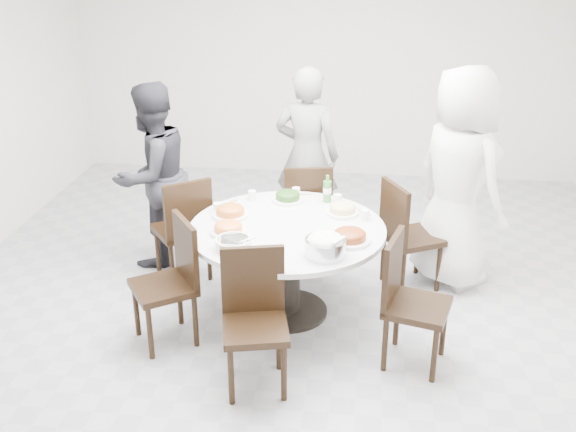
# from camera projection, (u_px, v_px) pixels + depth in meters

# --- Properties ---
(floor) EXTENTS (6.00, 6.00, 0.01)m
(floor) POSITION_uv_depth(u_px,v_px,m) (301.00, 292.00, 5.69)
(floor) COLOR #A1A1A6
(floor) RESTS_ON ground
(wall_back) EXTENTS (6.00, 0.01, 2.80)m
(wall_back) POSITION_uv_depth(u_px,v_px,m) (327.00, 59.00, 7.86)
(wall_back) COLOR silver
(wall_back) RESTS_ON ground
(wall_front) EXTENTS (6.00, 0.01, 2.80)m
(wall_front) POSITION_uv_depth(u_px,v_px,m) (219.00, 372.00, 2.40)
(wall_front) COLOR silver
(wall_front) RESTS_ON ground
(dining_table) EXTENTS (1.50, 1.50, 0.75)m
(dining_table) POSITION_uv_depth(u_px,v_px,m) (287.00, 271.00, 5.26)
(dining_table) COLOR silver
(dining_table) RESTS_ON floor
(chair_ne) EXTENTS (0.57, 0.57, 0.95)m
(chair_ne) POSITION_uv_depth(u_px,v_px,m) (413.00, 235.00, 5.62)
(chair_ne) COLOR black
(chair_ne) RESTS_ON floor
(chair_n) EXTENTS (0.48, 0.48, 0.95)m
(chair_n) POSITION_uv_depth(u_px,v_px,m) (306.00, 211.00, 6.10)
(chair_n) COLOR black
(chair_n) RESTS_ON floor
(chair_nw) EXTENTS (0.59, 0.59, 0.95)m
(chair_nw) POSITION_uv_depth(u_px,v_px,m) (181.00, 227.00, 5.76)
(chair_nw) COLOR black
(chair_nw) RESTS_ON floor
(chair_sw) EXTENTS (0.58, 0.58, 0.95)m
(chair_sw) POSITION_uv_depth(u_px,v_px,m) (163.00, 284.00, 4.86)
(chair_sw) COLOR black
(chair_sw) RESTS_ON floor
(chair_s) EXTENTS (0.50, 0.50, 0.95)m
(chair_s) POSITION_uv_depth(u_px,v_px,m) (255.00, 325.00, 4.36)
(chair_s) COLOR black
(chair_s) RESTS_ON floor
(chair_se) EXTENTS (0.52, 0.52, 0.95)m
(chair_se) POSITION_uv_depth(u_px,v_px,m) (418.00, 304.00, 4.61)
(chair_se) COLOR black
(chair_se) RESTS_ON floor
(diner_right) EXTENTS (1.03, 1.08, 1.87)m
(diner_right) POSITION_uv_depth(u_px,v_px,m) (459.00, 179.00, 5.55)
(diner_right) COLOR silver
(diner_right) RESTS_ON floor
(diner_middle) EXTENTS (0.68, 0.51, 1.69)m
(diner_middle) POSITION_uv_depth(u_px,v_px,m) (307.00, 155.00, 6.37)
(diner_middle) COLOR black
(diner_middle) RESTS_ON floor
(diner_left) EXTENTS (0.94, 1.01, 1.65)m
(diner_left) POSITION_uv_depth(u_px,v_px,m) (153.00, 176.00, 5.93)
(diner_left) COLOR black
(diner_left) RESTS_ON floor
(dish_greens) EXTENTS (0.26, 0.26, 0.07)m
(dish_greens) POSITION_uv_depth(u_px,v_px,m) (288.00, 198.00, 5.56)
(dish_greens) COLOR white
(dish_greens) RESTS_ON dining_table
(dish_pale) EXTENTS (0.26, 0.26, 0.07)m
(dish_pale) POSITION_uv_depth(u_px,v_px,m) (342.00, 210.00, 5.32)
(dish_pale) COLOR white
(dish_pale) RESTS_ON dining_table
(dish_orange) EXTENTS (0.28, 0.28, 0.08)m
(dish_orange) POSITION_uv_depth(u_px,v_px,m) (230.00, 212.00, 5.28)
(dish_orange) COLOR white
(dish_orange) RESTS_ON dining_table
(dish_redbrown) EXTENTS (0.30, 0.30, 0.08)m
(dish_redbrown) POSITION_uv_depth(u_px,v_px,m) (350.00, 237.00, 4.86)
(dish_redbrown) COLOR white
(dish_redbrown) RESTS_ON dining_table
(dish_tofu) EXTENTS (0.27, 0.27, 0.07)m
(dish_tofu) POSITION_uv_depth(u_px,v_px,m) (228.00, 229.00, 4.99)
(dish_tofu) COLOR white
(dish_tofu) RESTS_ON dining_table
(rice_bowl) EXTENTS (0.29, 0.29, 0.12)m
(rice_bowl) POSITION_uv_depth(u_px,v_px,m) (325.00, 247.00, 4.65)
(rice_bowl) COLOR silver
(rice_bowl) RESTS_ON dining_table
(soup_bowl) EXTENTS (0.26, 0.26, 0.08)m
(soup_bowl) POSITION_uv_depth(u_px,v_px,m) (233.00, 244.00, 4.75)
(soup_bowl) COLOR white
(soup_bowl) RESTS_ON dining_table
(beverage_bottle) EXTENTS (0.07, 0.07, 0.23)m
(beverage_bottle) POSITION_uv_depth(u_px,v_px,m) (327.00, 189.00, 5.53)
(beverage_bottle) COLOR #387A30
(beverage_bottle) RESTS_ON dining_table
(tea_cups) EXTENTS (0.07, 0.07, 0.08)m
(tea_cups) POSITION_uv_depth(u_px,v_px,m) (299.00, 192.00, 5.67)
(tea_cups) COLOR white
(tea_cups) RESTS_ON dining_table
(chopsticks) EXTENTS (0.24, 0.04, 0.01)m
(chopsticks) POSITION_uv_depth(u_px,v_px,m) (294.00, 192.00, 5.74)
(chopsticks) COLOR tan
(chopsticks) RESTS_ON dining_table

